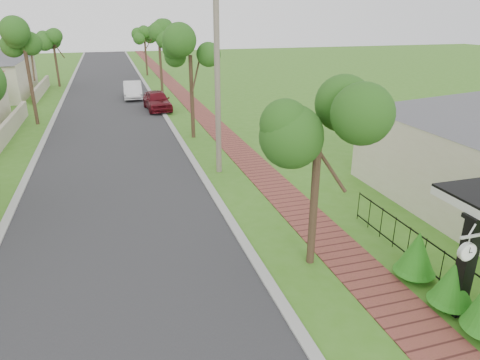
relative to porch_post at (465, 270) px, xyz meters
name	(u,v)px	position (x,y,z in m)	size (l,w,h in m)	color
ground	(262,320)	(-4.55, 1.00, -1.12)	(160.00, 160.00, 0.00)	#3D771C
road	(111,126)	(-7.55, 21.00, -1.12)	(7.00, 120.00, 0.02)	#28282B
kerb_right	(169,122)	(-3.90, 21.00, -1.12)	(0.30, 120.00, 0.10)	#9E9E99
kerb_left	(49,131)	(-11.20, 21.00, -1.12)	(0.30, 120.00, 0.10)	#9E9E99
sidewalk	(208,120)	(-1.30, 21.00, -1.12)	(1.50, 120.00, 0.03)	brown
porch_post	(465,270)	(0.00, 0.00, 0.00)	(0.48, 0.48, 2.52)	black
picket_fence	(442,267)	(0.35, 1.00, -0.59)	(0.03, 8.02, 1.00)	black
street_trees	(104,44)	(-7.42, 27.84, 3.42)	(10.70, 37.65, 5.89)	#382619
hedge_row	(472,295)	(-0.10, -0.42, -0.37)	(0.94, 4.92, 1.97)	#216213
parked_car_red	(157,101)	(-4.15, 25.13, -0.42)	(1.66, 4.13, 1.41)	#5D0E16
parked_car_white	(133,90)	(-5.55, 30.47, -0.44)	(1.44, 4.14, 1.36)	silver
near_tree	(319,133)	(-2.40, 2.96, 2.66)	(1.86, 1.86, 4.77)	#382619
utility_pole	(217,65)	(-3.05, 11.00, 3.53)	(1.20, 0.24, 9.17)	slate
station_clock	(467,250)	(-0.49, -0.40, 0.83)	(0.70, 0.13, 0.59)	silver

